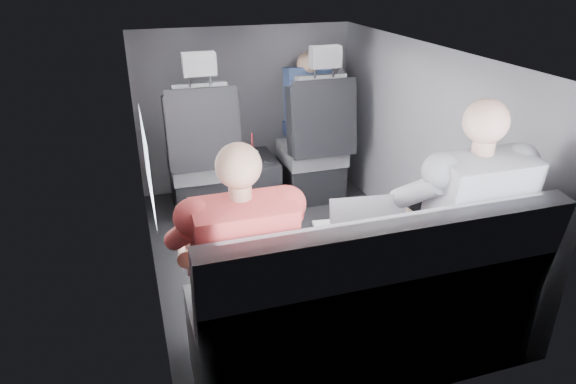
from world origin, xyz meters
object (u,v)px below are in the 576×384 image
object	(u,v)px
front_seat_left	(203,165)
passenger_front_right	(308,103)
laptop_black	(429,211)
laptop_silver	(358,228)
soda_cup	(253,158)
rear_bench	(365,315)
passenger_rear_left	(238,267)
front_seat_right	(314,153)
center_console	(260,180)
laptop_white	(223,249)
passenger_rear_right	(454,225)

from	to	relation	value
front_seat_left	passenger_front_right	size ratio (longest dim) A/B	1.76
laptop_black	passenger_front_right	distance (m)	1.86
laptop_silver	soda_cup	bearing A→B (deg)	95.60
front_seat_left	soda_cup	bearing A→B (deg)	-21.03
rear_bench	passenger_rear_left	bearing A→B (deg)	170.59
front_seat_right	laptop_black	world-z (taller)	front_seat_right
center_console	laptop_white	size ratio (longest dim) A/B	1.29
front_seat_right	passenger_rear_left	world-z (taller)	front_seat_right
front_seat_left	soda_cup	world-z (taller)	front_seat_left
rear_bench	passenger_front_right	distance (m)	2.25
laptop_silver	passenger_front_right	distance (m)	1.97
rear_bench	passenger_rear_right	bearing A→B (deg)	10.79
rear_bench	laptop_white	world-z (taller)	rear_bench
center_console	rear_bench	xyz separation A→B (m)	(-0.00, -1.94, 0.11)
soda_cup	passenger_rear_left	size ratio (longest dim) A/B	0.22
laptop_black	passenger_rear_left	bearing A→B (deg)	-168.85
rear_bench	soda_cup	bearing A→B (deg)	93.04
laptop_white	passenger_rear_right	xyz separation A→B (m)	(1.10, -0.15, 0.02)
soda_cup	laptop_silver	xyz separation A→B (m)	(0.15, -1.52, 0.17)
front_seat_right	passenger_rear_right	world-z (taller)	passenger_rear_right
front_seat_right	laptop_silver	distance (m)	1.72
soda_cup	laptop_white	world-z (taller)	laptop_white
front_seat_left	passenger_rear_right	size ratio (longest dim) A/B	0.97
front_seat_right	laptop_black	xyz separation A→B (m)	(0.04, -1.60, 0.23)
soda_cup	laptop_silver	size ratio (longest dim) A/B	0.67
laptop_silver	center_console	bearing A→B (deg)	91.87
center_console	passenger_front_right	bearing A→B (deg)	24.34
front_seat_left	passenger_rear_left	world-z (taller)	front_seat_left
front_seat_right	laptop_white	xyz separation A→B (m)	(-1.06, -1.66, 0.23)
center_console	soda_cup	distance (m)	0.33
laptop_white	passenger_rear_right	distance (m)	1.11
front_seat_right	front_seat_left	bearing A→B (deg)	180.00
front_seat_right	rear_bench	distance (m)	1.96
rear_bench	passenger_front_right	xyz separation A→B (m)	(0.48, 2.16, 0.43)
center_console	laptop_black	size ratio (longest dim) A/B	1.41
front_seat_left	center_console	xyz separation A→B (m)	(0.45, 0.04, -0.20)
laptop_silver	passenger_rear_left	world-z (taller)	passenger_rear_left
passenger_front_right	center_console	bearing A→B (deg)	-155.66
soda_cup	front_seat_right	bearing A→B (deg)	14.14
front_seat_right	passenger_rear_left	distance (m)	2.09
front_seat_left	laptop_silver	xyz separation A→B (m)	(0.51, -1.66, 0.23)
passenger_rear_right	laptop_silver	bearing A→B (deg)	161.06
passenger_rear_left	passenger_front_right	size ratio (longest dim) A/B	1.69
passenger_rear_right	passenger_front_right	size ratio (longest dim) A/B	1.80
laptop_black	passenger_rear_left	distance (m)	1.08
center_console	passenger_rear_left	bearing A→B (deg)	-107.29
center_console	soda_cup	bearing A→B (deg)	-117.94
passenger_rear_left	laptop_black	bearing A→B (deg)	11.15
center_console	passenger_rear_right	xyz separation A→B (m)	(0.49, -1.85, 0.46)
rear_bench	laptop_black	size ratio (longest dim) A/B	4.70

